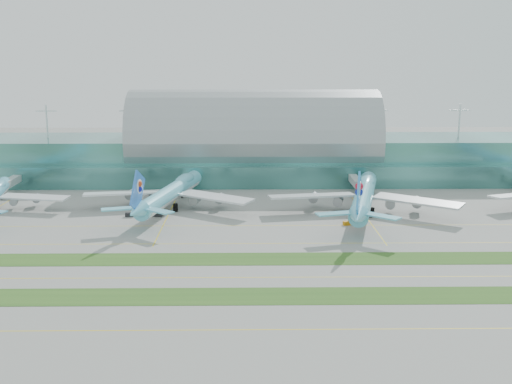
{
  "coord_description": "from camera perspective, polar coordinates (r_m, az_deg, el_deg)",
  "views": [
    {
      "loc": [
        -3.12,
        -180.51,
        60.0
      ],
      "look_at": [
        0.0,
        55.0,
        9.0
      ],
      "focal_mm": 45.0,
      "sensor_mm": 36.0,
      "label": 1
    }
  ],
  "objects": [
    {
      "name": "gse_d",
      "position": [
        243.94,
        -8.77,
        -1.96
      ],
      "size": [
        3.71,
        2.07,
        1.69
      ],
      "primitive_type": "cube",
      "rotation": [
        0.0,
        0.0,
        -0.02
      ],
      "color": "black",
      "rests_on": "ground"
    },
    {
      "name": "airliner_b",
      "position": [
        254.33,
        -7.55,
        0.01
      ],
      "size": [
        67.96,
        78.2,
        21.69
      ],
      "rotation": [
        0.0,
        0.0,
        -0.21
      ],
      "color": "#67C9E3",
      "rests_on": "ground"
    },
    {
      "name": "taxiline_d",
      "position": [
        228.54,
        0.05,
        -3.0
      ],
      "size": [
        420.0,
        0.35,
        0.01
      ],
      "primitive_type": "cube",
      "color": "yellow",
      "rests_on": "ground"
    },
    {
      "name": "gse_f",
      "position": [
        243.63,
        9.86,
        -2.04
      ],
      "size": [
        3.43,
        2.03,
        1.51
      ],
      "primitive_type": "cube",
      "rotation": [
        0.0,
        0.0,
        -0.02
      ],
      "color": "black",
      "rests_on": "ground"
    },
    {
      "name": "grass_strip_near",
      "position": [
        163.9,
        0.39,
        -9.24
      ],
      "size": [
        420.0,
        12.0,
        0.08
      ],
      "primitive_type": "cube",
      "color": "#2D591E",
      "rests_on": "ground"
    },
    {
      "name": "taxiline_a",
      "position": [
        145.49,
        0.55,
        -12.14
      ],
      "size": [
        420.0,
        0.35,
        0.01
      ],
      "primitive_type": "cube",
      "color": "yellow",
      "rests_on": "ground"
    },
    {
      "name": "grass_strip_far",
      "position": [
        192.13,
        0.21,
        -5.97
      ],
      "size": [
        420.0,
        12.0,
        0.08
      ],
      "primitive_type": "cube",
      "color": "#2D591E",
      "rests_on": "ground"
    },
    {
      "name": "airliner_c",
      "position": [
        248.57,
        9.59,
        -0.25
      ],
      "size": [
        71.59,
        82.53,
        22.97
      ],
      "rotation": [
        0.0,
        0.0,
        -0.23
      ],
      "color": "#60BAD4",
      "rests_on": "ground"
    },
    {
      "name": "gse_e",
      "position": [
        231.4,
        8.13,
        -2.76
      ],
      "size": [
        3.36,
        2.47,
        1.41
      ],
      "primitive_type": "cube",
      "rotation": [
        0.0,
        0.0,
        0.28
      ],
      "color": "#C7790B",
      "rests_on": "ground"
    },
    {
      "name": "taxiline_c",
      "position": [
        207.4,
        0.14,
        -4.6
      ],
      "size": [
        420.0,
        0.35,
        0.01
      ],
      "primitive_type": "cube",
      "color": "yellow",
      "rests_on": "ground"
    },
    {
      "name": "ground",
      "position": [
        190.24,
        0.22,
        -6.17
      ],
      "size": [
        700.0,
        700.0,
        0.0
      ],
      "primitive_type": "plane",
      "color": "gray",
      "rests_on": "ground"
    },
    {
      "name": "terminal",
      "position": [
        312.68,
        -0.18,
        3.8
      ],
      "size": [
        340.0,
        69.1,
        36.0
      ],
      "color": "#3D7A75",
      "rests_on": "ground"
    },
    {
      "name": "gse_c",
      "position": [
        245.38,
        -11.14,
        -1.98
      ],
      "size": [
        3.66,
        1.95,
        1.61
      ],
      "primitive_type": "cube",
      "rotation": [
        0.0,
        0.0,
        0.09
      ],
      "color": "black",
      "rests_on": "ground"
    },
    {
      "name": "taxiline_b",
      "position": [
        177.01,
        0.3,
        -7.59
      ],
      "size": [
        420.0,
        0.35,
        0.01
      ],
      "primitive_type": "cube",
      "color": "yellow",
      "rests_on": "ground"
    }
  ]
}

